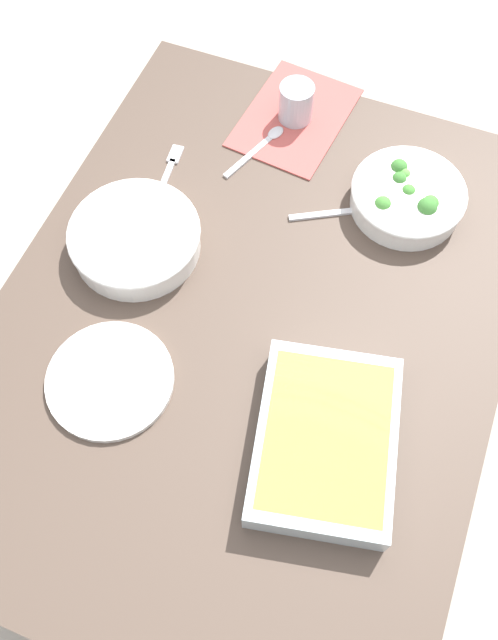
{
  "coord_description": "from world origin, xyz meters",
  "views": [
    {
      "loc": [
        0.52,
        0.2,
        1.82
      ],
      "look_at": [
        0.0,
        0.0,
        0.74
      ],
      "focal_mm": 37.86,
      "sensor_mm": 36.0,
      "label": 1
    }
  ],
  "objects": [
    {
      "name": "ground_plane",
      "position": [
        0.0,
        0.0,
        0.0
      ],
      "size": [
        6.0,
        6.0,
        0.0
      ],
      "primitive_type": "plane",
      "color": "#B2A899"
    },
    {
      "name": "dining_table",
      "position": [
        0.0,
        0.0,
        0.65
      ],
      "size": [
        1.2,
        0.9,
        0.74
      ],
      "color": "#4C3D33",
      "rests_on": "ground_plane"
    },
    {
      "name": "placemat",
      "position": [
        -0.49,
        -0.09,
        0.74
      ],
      "size": [
        0.3,
        0.23,
        0.0
      ],
      "primitive_type": "cube",
      "rotation": [
        0.0,
        0.0,
        -0.1
      ],
      "color": "#B24C47",
      "rests_on": "dining_table"
    },
    {
      "name": "stew_bowl",
      "position": [
        -0.07,
        -0.25,
        0.77
      ],
      "size": [
        0.25,
        0.25,
        0.06
      ],
      "color": "white",
      "rests_on": "dining_table"
    },
    {
      "name": "broccoli_bowl",
      "position": [
        -0.35,
        0.19,
        0.77
      ],
      "size": [
        0.22,
        0.22,
        0.07
      ],
      "color": "white",
      "rests_on": "dining_table"
    },
    {
      "name": "baking_dish",
      "position": [
        0.17,
        0.2,
        0.77
      ],
      "size": [
        0.34,
        0.28,
        0.06
      ],
      "color": "silver",
      "rests_on": "dining_table"
    },
    {
      "name": "drink_cup",
      "position": [
        -0.49,
        -0.09,
        0.78
      ],
      "size": [
        0.07,
        0.07,
        0.08
      ],
      "color": "#B2BCC6",
      "rests_on": "dining_table"
    },
    {
      "name": "side_plate",
      "position": [
        0.2,
        -0.18,
        0.75
      ],
      "size": [
        0.22,
        0.22,
        0.01
      ],
      "primitive_type": "cylinder",
      "color": "silver",
      "rests_on": "dining_table"
    },
    {
      "name": "spoon_by_stew",
      "position": [
        -0.1,
        -0.22,
        0.74
      ],
      "size": [
        0.13,
        0.15,
        0.01
      ],
      "color": "silver",
      "rests_on": "dining_table"
    },
    {
      "name": "spoon_by_broccoli",
      "position": [
        -0.29,
        0.09,
        0.74
      ],
      "size": [
        0.1,
        0.16,
        0.01
      ],
      "color": "silver",
      "rests_on": "dining_table"
    },
    {
      "name": "spoon_spare",
      "position": [
        -0.39,
        -0.12,
        0.74
      ],
      "size": [
        0.17,
        0.08,
        0.01
      ],
      "color": "silver",
      "rests_on": "dining_table"
    },
    {
      "name": "fork_on_table",
      "position": [
        -0.25,
        -0.28,
        0.74
      ],
      "size": [
        0.18,
        0.04,
        0.01
      ],
      "color": "silver",
      "rests_on": "dining_table"
    }
  ]
}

